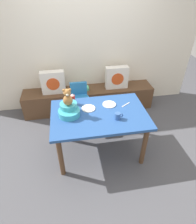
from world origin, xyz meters
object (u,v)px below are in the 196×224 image
Objects in this scene: book_stack at (84,88)px; ketchup_bottle at (73,99)px; pillow_floral_left at (53,82)px; dining_table at (99,119)px; infant_seat_teal at (69,110)px; teddy_bear at (68,98)px; highchair at (80,99)px; coffee_mug at (118,116)px; dinner_plate_far at (88,108)px; pillow_floral_right at (117,78)px; dinner_plate_near at (109,104)px.

ketchup_bottle is (-0.25, -0.91, 0.34)m from book_stack.
pillow_floral_left is 1.36m from dining_table.
teddy_bear is at bearing -90.00° from infant_seat_teal.
highchair is (-0.12, -0.44, 0.03)m from book_stack.
coffee_mug is at bearing -36.63° from dining_table.
pillow_floral_left is 3.67× the size of coffee_mug.
teddy_bear is at bearing -77.40° from pillow_floral_left.
highchair reaches higher than book_stack.
dinner_plate_far reaches higher than book_stack.
infant_seat_teal is at bearing 90.00° from teddy_bear.
dinner_plate_far is at bearing -91.94° from book_stack.
pillow_floral_right is 1.31m from dining_table.
ketchup_bottle is at bearing 74.71° from infant_seat_teal.
ketchup_bottle reaches higher than dinner_plate_near.
infant_seat_teal is at bearing -166.66° from dinner_plate_near.
teddy_bear is 0.32m from ketchup_bottle.
infant_seat_teal is at bearing -105.15° from highchair.
pillow_floral_right is 1.76× the size of teddy_bear.
dinner_plate_far is at bearing -62.92° from pillow_floral_left.
book_stack is 1.10m from dinner_plate_far.
infant_seat_teal is (-0.20, -0.72, 0.29)m from highchair.
book_stack is 1.24m from infant_seat_teal.
pillow_floral_left is at bearing 102.60° from teddy_bear.
pillow_floral_right is 0.32× the size of dining_table.
coffee_mug is at bearing -103.95° from pillow_floral_right.
infant_seat_teal is 1.78× the size of ketchup_bottle.
pillow_floral_right is at bearing 76.05° from coffee_mug.
dining_table is 0.22m from dinner_plate_far.
teddy_bear is (-0.20, -0.72, 0.50)m from highchair.
book_stack is at bearing 105.66° from dinner_plate_near.
infant_seat_teal is at bearing -130.58° from pillow_floral_right.
book_stack is 1.08× the size of ketchup_bottle.
pillow_floral_left and pillow_floral_right have the same top height.
pillow_floral_right is at bearing -1.82° from book_stack.
pillow_floral_left is at bearing -177.90° from book_stack.
teddy_bear is 2.08× the size of coffee_mug.
dinner_plate_near is (0.28, -1.02, 0.26)m from book_stack.
dinner_plate_near is at bearing -74.34° from book_stack.
pillow_floral_left is 1.17m from infant_seat_teal.
teddy_bear is (-0.32, -1.16, 0.53)m from book_stack.
coffee_mug is (0.22, -0.17, 0.15)m from dining_table.
dinner_plate_near and dinner_plate_far have the same top height.
book_stack is 0.15× the size of dining_table.
dinner_plate_far is (-0.14, 0.14, 0.11)m from dining_table.
highchair is 0.80m from infant_seat_teal.
infant_seat_teal is 0.21m from teddy_bear.
book_stack is 1.00m from ketchup_bottle.
pillow_floral_left is at bearing 123.53° from coffee_mug.
dining_table is at bearing -134.66° from dinner_plate_near.
highchair is at bearing -42.72° from pillow_floral_left.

